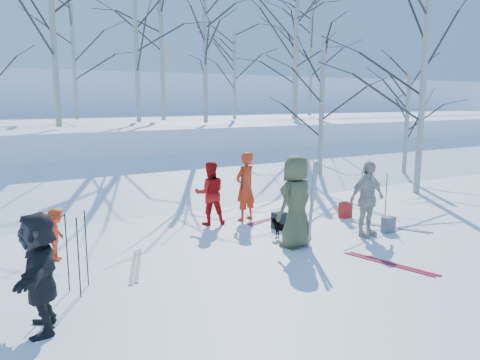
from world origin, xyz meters
TOP-DOWN VIEW (x-y plane):
  - ground at (0.00, 0.00)m, footprint 120.00×120.00m
  - snow_ramp at (0.00, 7.00)m, footprint 70.00×9.49m
  - snow_plateau at (0.00, 17.00)m, footprint 70.00×18.00m
  - far_hill at (0.00, 38.00)m, footprint 90.00×30.00m
  - skier_olive_center at (0.53, 0.00)m, footprint 1.13×0.90m
  - skier_red_north at (0.74, 2.49)m, footprint 0.78×0.63m
  - skier_redor_behind at (-0.25, 2.59)m, footprint 0.94×0.82m
  - skier_red_seated at (-4.13, 1.68)m, footprint 0.63×0.79m
  - skier_cream_east at (2.45, -0.20)m, footprint 1.06×0.47m
  - skier_grey_west at (-4.80, -1.28)m, footprint 0.81×1.65m
  - dog at (0.66, 0.64)m, footprint 0.59×0.55m
  - upright_ski_left at (0.73, -0.28)m, footprint 0.09×0.16m
  - upright_ski_right at (0.84, -0.19)m, footprint 0.14×0.23m
  - ski_pair_a at (-2.89, 0.56)m, footprint 1.45×2.03m
  - ski_pair_b at (1.44, -1.85)m, footprint 1.13×2.00m
  - ski_pair_c at (3.53, -0.01)m, footprint 1.77×2.06m
  - ski_pair_d at (1.45, 2.26)m, footprint 1.27×2.01m
  - ski_pole_a at (-3.90, 0.04)m, footprint 0.02×0.02m
  - ski_pole_b at (0.58, 2.41)m, footprint 0.02×0.02m
  - ski_pole_c at (-4.23, -0.05)m, footprint 0.02×0.02m
  - ski_pole_d at (3.32, 0.86)m, footprint 0.02×0.02m
  - ski_pole_e at (-4.12, -0.40)m, footprint 0.02×0.02m
  - ski_pole_f at (3.59, 0.27)m, footprint 0.02×0.02m
  - backpack_red at (3.25, 1.35)m, footprint 0.32×0.22m
  - backpack_grey at (3.14, -0.26)m, footprint 0.30×0.20m
  - backpack_dark at (1.07, 1.40)m, footprint 0.34×0.24m
  - birch_plateau_b at (-0.65, 16.56)m, footprint 4.49×4.49m
  - birch_plateau_c at (-2.59, 10.05)m, footprint 5.57×5.57m
  - birch_plateau_d at (12.83, 14.96)m, footprint 5.34×5.34m
  - birch_plateau_e at (9.22, 11.62)m, footprint 6.18×6.18m
  - birch_plateau_g at (2.69, 13.32)m, footprint 5.38×5.38m
  - birch_plateau_h at (8.55, 10.85)m, footprint 4.10×4.10m
  - birch_plateau_i at (3.37, 10.17)m, footprint 4.20×4.20m
  - birch_plateau_j at (1.06, 12.08)m, footprint 4.80×4.80m
  - birch_plateau_k at (6.22, 12.68)m, footprint 3.59×3.59m
  - birch_edge_b at (7.76, 2.69)m, footprint 5.51×5.51m
  - birch_edge_c at (9.73, 4.93)m, footprint 3.57×3.57m
  - birch_edge_e at (5.85, 5.56)m, footprint 4.21×4.21m

SIDE VIEW (x-z plane):
  - ground at x=0.00m, z-range 0.00..0.00m
  - ski_pair_a at x=-2.89m, z-range 0.00..0.02m
  - ski_pair_b at x=1.44m, z-range 0.00..0.02m
  - ski_pair_c at x=3.53m, z-range 0.00..0.02m
  - ski_pair_d at x=1.45m, z-range 0.00..0.02m
  - snow_ramp at x=0.00m, z-range -1.91..2.21m
  - backpack_grey at x=3.14m, z-range 0.00..0.38m
  - backpack_dark at x=1.07m, z-range 0.00..0.40m
  - backpack_red at x=3.25m, z-range 0.00..0.42m
  - dog at x=0.66m, z-range 0.00..0.47m
  - skier_red_seated at x=-4.13m, z-range 0.00..1.06m
  - ski_pole_a at x=-3.90m, z-range 0.00..1.34m
  - ski_pole_b at x=0.58m, z-range 0.00..1.34m
  - ski_pole_c at x=-4.23m, z-range 0.00..1.34m
  - ski_pole_d at x=3.32m, z-range 0.00..1.34m
  - ski_pole_e at x=-4.12m, z-range 0.00..1.34m
  - ski_pole_f at x=3.59m, z-range 0.00..1.34m
  - skier_redor_behind at x=-0.25m, z-range 0.00..1.63m
  - skier_grey_west at x=-4.80m, z-range 0.00..1.70m
  - skier_cream_east at x=2.45m, z-range 0.00..1.78m
  - skier_red_north at x=0.74m, z-range 0.00..1.83m
  - upright_ski_left at x=0.73m, z-range 0.00..1.90m
  - upright_ski_right at x=0.84m, z-range 0.00..1.90m
  - snow_plateau at x=0.00m, z-range -0.10..2.10m
  - skier_olive_center at x=0.53m, z-range 0.00..2.01m
  - far_hill at x=0.00m, z-range -1.00..5.00m
  - birch_edge_c at x=9.73m, z-range 0.00..4.25m
  - birch_edge_e at x=5.85m, z-range 0.00..5.16m
  - birch_edge_b at x=7.76m, z-range 0.00..7.02m
  - birch_plateau_k at x=6.22m, z-range 2.20..6.47m
  - birch_plateau_h at x=8.55m, z-range 2.20..7.21m
  - birch_plateau_i at x=3.37m, z-range 2.20..7.35m
  - birch_plateau_b at x=-0.65m, z-range 2.20..7.76m
  - birch_plateau_j at x=1.06m, z-range 2.20..8.20m
  - birch_plateau_d at x=12.83m, z-range 2.20..8.98m
  - birch_plateau_g at x=2.69m, z-range 2.20..9.02m
  - birch_plateau_c at x=-2.59m, z-range 2.20..9.30m
  - birch_plateau_e at x=9.22m, z-range 2.20..10.17m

